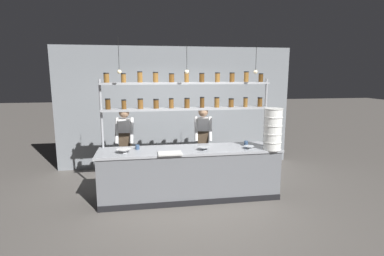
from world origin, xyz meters
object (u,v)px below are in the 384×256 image
object	(u,v)px
chef_left	(125,142)
cutting_board	(170,153)
spice_shelf_unit	(187,98)
prep_bowl_center_front	(124,151)
chef_center	(203,139)
serving_cup_by_board	(137,147)
prep_bowl_center_back	(249,147)
container_stack	(273,129)
prep_bowl_near_left	(204,148)
serving_cup_front	(246,144)

from	to	relation	value
chef_left	cutting_board	size ratio (longest dim) A/B	3.97
spice_shelf_unit	prep_bowl_center_front	world-z (taller)	spice_shelf_unit
chef_left	spice_shelf_unit	bearing A→B (deg)	-17.39
chef_center	serving_cup_by_board	distance (m)	1.51
chef_left	prep_bowl_center_back	world-z (taller)	chef_left
chef_left	prep_bowl_center_back	xyz separation A→B (m)	(2.23, -1.00, 0.04)
cutting_board	chef_left	bearing A→B (deg)	125.21
prep_bowl_center_front	chef_left	bearing A→B (deg)	91.82
container_stack	serving_cup_by_board	world-z (taller)	container_stack
prep_bowl_center_front	spice_shelf_unit	bearing A→B (deg)	20.00
prep_bowl_center_back	cutting_board	bearing A→B (deg)	-174.94
chef_left	prep_bowl_near_left	xyz separation A→B (m)	(1.41, -0.96, 0.04)
spice_shelf_unit	chef_center	world-z (taller)	spice_shelf_unit
chef_center	prep_bowl_center_front	xyz separation A→B (m)	(-1.56, -0.91, 0.06)
prep_bowl_center_front	serving_cup_front	world-z (taller)	serving_cup_front
chef_center	prep_bowl_center_back	distance (m)	1.18
container_stack	spice_shelf_unit	bearing A→B (deg)	157.08
spice_shelf_unit	chef_center	xyz separation A→B (m)	(0.41, 0.50, -0.92)
prep_bowl_near_left	serving_cup_front	bearing A→B (deg)	10.73
chef_left	cutting_board	xyz separation A→B (m)	(0.80, -1.13, 0.03)
prep_bowl_center_back	chef_left	bearing A→B (deg)	155.77
cutting_board	serving_cup_front	size ratio (longest dim) A/B	4.06
serving_cup_by_board	container_stack	bearing A→B (deg)	-9.51
spice_shelf_unit	serving_cup_front	world-z (taller)	spice_shelf_unit
spice_shelf_unit	prep_bowl_near_left	world-z (taller)	spice_shelf_unit
prep_bowl_center_back	serving_cup_by_board	world-z (taller)	serving_cup_by_board
serving_cup_front	serving_cup_by_board	bearing A→B (deg)	177.66
cutting_board	serving_cup_by_board	size ratio (longest dim) A/B	4.97
container_stack	prep_bowl_center_back	xyz separation A→B (m)	(-0.39, 0.11, -0.34)
cutting_board	chef_center	bearing A→B (deg)	54.73
container_stack	prep_bowl_center_back	distance (m)	0.53
spice_shelf_unit	serving_cup_front	distance (m)	1.39
chef_left	prep_bowl_center_back	size ratio (longest dim) A/B	8.67
serving_cup_front	cutting_board	bearing A→B (deg)	-167.30
chef_left	chef_center	size ratio (longest dim) A/B	1.01
prep_bowl_center_back	serving_cup_front	xyz separation A→B (m)	(0.01, 0.20, 0.02)
cutting_board	prep_bowl_near_left	size ratio (longest dim) A/B	1.86
chef_center	prep_bowl_center_front	size ratio (longest dim) A/B	6.34
chef_center	prep_bowl_near_left	xyz separation A→B (m)	(-0.17, -0.95, 0.05)
chef_center	cutting_board	size ratio (longest dim) A/B	3.94
cutting_board	serving_cup_front	world-z (taller)	serving_cup_front
chef_left	serving_cup_front	xyz separation A→B (m)	(2.24, -0.80, 0.06)
container_stack	prep_bowl_center_back	size ratio (longest dim) A/B	4.01
prep_bowl_near_left	prep_bowl_center_back	xyz separation A→B (m)	(0.81, -0.04, -0.00)
container_stack	prep_bowl_near_left	bearing A→B (deg)	172.56
prep_bowl_center_front	serving_cup_front	xyz separation A→B (m)	(2.21, 0.12, 0.02)
chef_center	serving_cup_by_board	xyz separation A→B (m)	(-1.33, -0.71, 0.06)
spice_shelf_unit	prep_bowl_center_front	xyz separation A→B (m)	(-1.14, -0.42, -0.86)
chef_center	prep_bowl_near_left	bearing A→B (deg)	-91.95
spice_shelf_unit	cutting_board	world-z (taller)	spice_shelf_unit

